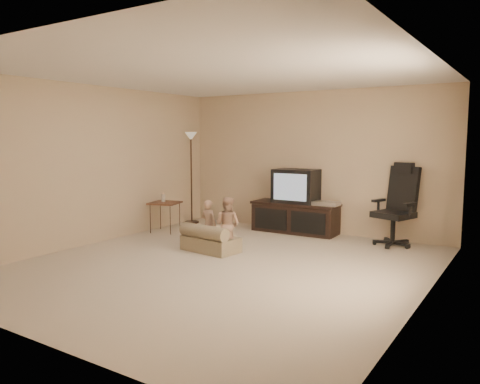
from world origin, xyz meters
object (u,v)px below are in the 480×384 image
object	(u,v)px
tv_stand	(296,206)
office_chair	(396,216)
floor_lamp	(191,157)
toddler_left	(209,224)
toddler_right	(227,224)
child_sofa	(209,240)
side_table	(165,203)

from	to	relation	value
tv_stand	office_chair	bearing A→B (deg)	-3.28
floor_lamp	toddler_left	bearing A→B (deg)	-44.48
office_chair	toddler_right	xyz separation A→B (m)	(-1.98, -1.79, -0.06)
tv_stand	child_sofa	distance (m)	2.06
side_table	toddler_left	world-z (taller)	toddler_left
child_sofa	toddler_left	xyz separation A→B (m)	(-0.15, 0.21, 0.20)
side_table	child_sofa	distance (m)	1.75
tv_stand	side_table	xyz separation A→B (m)	(-2.00, -1.23, 0.05)
child_sofa	tv_stand	bearing A→B (deg)	83.78
child_sofa	toddler_left	size ratio (longest dim) A/B	1.21
office_chair	child_sofa	world-z (taller)	office_chair
toddler_right	tv_stand	bearing A→B (deg)	-99.66
tv_stand	toddler_left	xyz separation A→B (m)	(-0.61, -1.78, -0.10)
floor_lamp	office_chair	bearing A→B (deg)	3.19
tv_stand	child_sofa	bearing A→B (deg)	-104.22
child_sofa	office_chair	bearing A→B (deg)	47.69
toddler_left	toddler_right	bearing A→B (deg)	173.08
child_sofa	toddler_left	distance (m)	0.33
side_table	toddler_left	distance (m)	1.50
floor_lamp	child_sofa	bearing A→B (deg)	-45.44
toddler_left	child_sofa	bearing A→B (deg)	129.53
tv_stand	floor_lamp	distance (m)	2.31
side_table	floor_lamp	bearing A→B (deg)	98.69
tv_stand	toddler_right	size ratio (longest dim) A/B	1.94
tv_stand	side_table	world-z (taller)	tv_stand
office_chair	toddler_right	distance (m)	2.67
child_sofa	toddler_right	xyz separation A→B (m)	(0.24, 0.14, 0.24)
child_sofa	toddler_right	bearing A→B (deg)	36.75
floor_lamp	child_sofa	world-z (taller)	floor_lamp
toddler_right	office_chair	bearing A→B (deg)	-140.87
side_table	toddler_right	distance (m)	1.89
side_table	toddler_left	xyz separation A→B (m)	(1.38, -0.55, -0.15)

